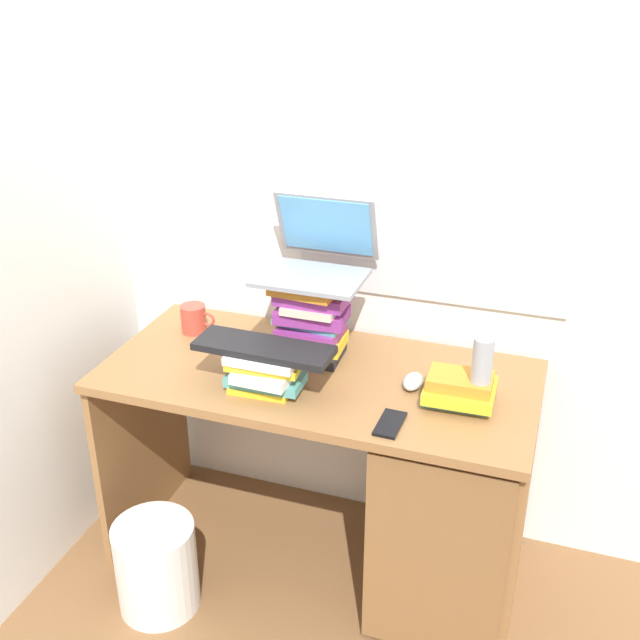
{
  "coord_description": "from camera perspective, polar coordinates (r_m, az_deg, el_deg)",
  "views": [
    {
      "loc": [
        0.7,
        -2.01,
        1.96
      ],
      "look_at": [
        0.0,
        0.01,
        0.94
      ],
      "focal_mm": 43.31,
      "sensor_mm": 36.0,
      "label": 1
    }
  ],
  "objects": [
    {
      "name": "water_bottle",
      "position": [
        2.24,
        11.8,
        -4.01
      ],
      "size": [
        0.06,
        0.06,
        0.23
      ],
      "primitive_type": "cylinder",
      "color": "#999EA5",
      "rests_on": "desk"
    },
    {
      "name": "computer_mouse",
      "position": [
        2.38,
        6.88,
        -4.52
      ],
      "size": [
        0.06,
        0.1,
        0.04
      ],
      "primitive_type": "ellipsoid",
      "color": "#A5A8AD",
      "rests_on": "desk"
    },
    {
      "name": "keyboard",
      "position": [
        2.3,
        -4.17,
        -2.07
      ],
      "size": [
        0.42,
        0.15,
        0.02
      ],
      "primitive_type": "cube",
      "rotation": [
        0.0,
        0.0,
        -0.02
      ],
      "color": "black",
      "rests_on": "book_stack_keyboard_riser"
    },
    {
      "name": "mug",
      "position": [
        2.72,
        -9.29,
        0.1
      ],
      "size": [
        0.13,
        0.09,
        0.1
      ],
      "color": "#B23F33",
      "rests_on": "desk"
    },
    {
      "name": "wall_back",
      "position": [
        2.56,
        2.61,
        10.63
      ],
      "size": [
        6.0,
        0.06,
        2.6
      ],
      "color": "white",
      "rests_on": "ground"
    },
    {
      "name": "book_stack_side",
      "position": [
        2.3,
        10.25,
        -5.05
      ],
      "size": [
        0.21,
        0.18,
        0.1
      ],
      "color": "teal",
      "rests_on": "desk"
    },
    {
      "name": "desk",
      "position": [
        2.54,
        7.26,
        -12.14
      ],
      "size": [
        1.37,
        0.64,
        0.76
      ],
      "color": "olive",
      "rests_on": "ground"
    },
    {
      "name": "book_stack_keyboard_riser",
      "position": [
        2.33,
        -4.03,
        -3.68
      ],
      "size": [
        0.23,
        0.19,
        0.13
      ],
      "color": "yellow",
      "rests_on": "desk"
    },
    {
      "name": "laptop",
      "position": [
        2.46,
        -0.22,
        4.78
      ],
      "size": [
        0.34,
        0.33,
        0.24
      ],
      "color": "gray",
      "rests_on": "book_stack_tall"
    },
    {
      "name": "book_stack_tall",
      "position": [
        2.48,
        -0.69,
        0.08
      ],
      "size": [
        0.25,
        0.2,
        0.27
      ],
      "color": "black",
      "rests_on": "desk"
    },
    {
      "name": "wastebasket",
      "position": [
        2.68,
        -11.98,
        -17.35
      ],
      "size": [
        0.26,
        0.26,
        0.32
      ],
      "primitive_type": "cylinder",
      "color": "silver",
      "rests_on": "ground"
    },
    {
      "name": "ground_plane",
      "position": [
        2.9,
        -0.14,
        -17.04
      ],
      "size": [
        6.0,
        6.0,
        0.0
      ],
      "primitive_type": "plane",
      "color": "brown"
    },
    {
      "name": "cell_phone",
      "position": [
        2.2,
        5.2,
        -7.65
      ],
      "size": [
        0.07,
        0.14,
        0.01
      ],
      "primitive_type": "cube",
      "rotation": [
        0.0,
        0.0,
        -0.03
      ],
      "color": "black",
      "rests_on": "desk"
    },
    {
      "name": "wall_left",
      "position": [
        2.65,
        -19.0,
        9.76
      ],
      "size": [
        0.05,
        6.0,
        2.6
      ],
      "primitive_type": "cube",
      "color": "silver",
      "rests_on": "ground"
    }
  ]
}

